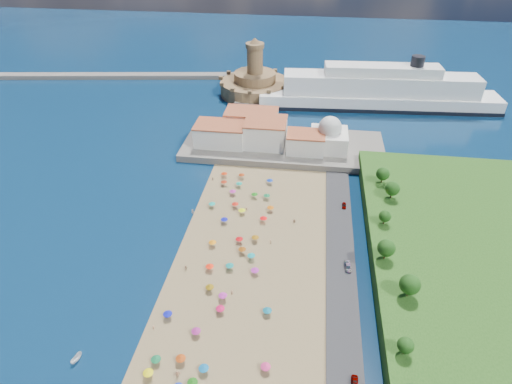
# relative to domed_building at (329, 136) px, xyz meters

# --- Properties ---
(ground) EXTENTS (700.00, 700.00, 0.00)m
(ground) POSITION_rel_domed_building_xyz_m (-30.00, -71.00, -8.97)
(ground) COLOR #071938
(ground) RESTS_ON ground
(terrace) EXTENTS (90.00, 36.00, 3.00)m
(terrace) POSITION_rel_domed_building_xyz_m (-20.00, 2.00, -7.47)
(terrace) COLOR #59544C
(terrace) RESTS_ON ground
(jetty) EXTENTS (18.00, 70.00, 2.40)m
(jetty) POSITION_rel_domed_building_xyz_m (-42.00, 37.00, -7.77)
(jetty) COLOR #59544C
(jetty) RESTS_ON ground
(breakwater) EXTENTS (199.03, 34.77, 2.60)m
(breakwater) POSITION_rel_domed_building_xyz_m (-140.00, 82.00, -7.67)
(breakwater) COLOR #59544C
(breakwater) RESTS_ON ground
(waterfront_buildings) EXTENTS (57.00, 29.00, 11.00)m
(waterfront_buildings) POSITION_rel_domed_building_xyz_m (-33.05, 2.64, -1.10)
(waterfront_buildings) COLOR silver
(waterfront_buildings) RESTS_ON terrace
(domed_building) EXTENTS (16.00, 16.00, 15.00)m
(domed_building) POSITION_rel_domed_building_xyz_m (0.00, 0.00, 0.00)
(domed_building) COLOR silver
(domed_building) RESTS_ON terrace
(fortress) EXTENTS (40.00, 40.00, 32.40)m
(fortress) POSITION_rel_domed_building_xyz_m (-42.00, 67.00, -2.29)
(fortress) COLOR olive
(fortress) RESTS_ON ground
(cruise_ship) EXTENTS (130.40, 27.23, 28.26)m
(cruise_ship) POSITION_rel_domed_building_xyz_m (27.10, 57.72, -0.61)
(cruise_ship) COLOR black
(cruise_ship) RESTS_ON ground
(beach_parasols) EXTENTS (30.51, 113.12, 2.20)m
(beach_parasols) POSITION_rel_domed_building_xyz_m (-30.97, -80.67, -6.83)
(beach_parasols) COLOR gray
(beach_parasols) RESTS_ON beach
(beachgoers) EXTENTS (38.18, 96.70, 1.89)m
(beachgoers) POSITION_rel_domed_building_xyz_m (-33.50, -77.61, -7.85)
(beachgoers) COLOR tan
(beachgoers) RESTS_ON beach
(moored_boats) EXTENTS (8.95, 15.15, 1.43)m
(moored_boats) POSITION_rel_domed_building_xyz_m (-58.14, -119.22, -8.26)
(moored_boats) COLOR white
(moored_boats) RESTS_ON ground
(parked_cars) EXTENTS (2.34, 74.79, 1.45)m
(parked_cars) POSITION_rel_domed_building_xyz_m (6.00, -79.44, -7.59)
(parked_cars) COLOR gray
(parked_cars) RESTS_ON promenade
(hillside_trees) EXTENTS (14.01, 106.42, 7.08)m
(hillside_trees) POSITION_rel_domed_building_xyz_m (18.07, -77.65, 0.87)
(hillside_trees) COLOR #382314
(hillside_trees) RESTS_ON hillside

